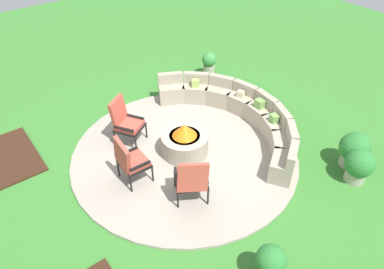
{
  "coord_description": "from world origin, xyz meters",
  "views": [
    {
      "loc": [
        4.82,
        -3.46,
        5.25
      ],
      "look_at": [
        0.0,
        0.2,
        0.45
      ],
      "focal_mm": 33.07,
      "sensor_mm": 36.0,
      "label": 1
    }
  ],
  "objects": [
    {
      "name": "curved_stone_bench",
      "position": [
        -0.08,
        1.67,
        0.36
      ],
      "size": [
        4.38,
        1.8,
        0.75
      ],
      "color": "#9E937F",
      "rests_on": "patio_circle"
    },
    {
      "name": "mulch_bed_left",
      "position": [
        -2.24,
        -3.22,
        0.02
      ],
      "size": [
        1.83,
        1.22,
        0.04
      ],
      "primitive_type": "cube",
      "color": "#382114",
      "rests_on": "ground_plane"
    },
    {
      "name": "potted_plant_2",
      "position": [
        3.17,
        -0.73,
        0.42
      ],
      "size": [
        0.47,
        0.47,
        0.76
      ],
      "color": "#605B56",
      "rests_on": "ground_plane"
    },
    {
      "name": "lounge_chair_front_right",
      "position": [
        0.06,
        -1.37,
        0.61
      ],
      "size": [
        0.62,
        0.54,
        1.08
      ],
      "rotation": [
        0.0,
        0.0,
        6.26
      ],
      "color": "black",
      "rests_on": "patio_circle"
    },
    {
      "name": "fire_pit",
      "position": [
        0.0,
        0.0,
        0.35
      ],
      "size": [
        1.03,
        1.03,
        0.74
      ],
      "color": "#9E937F",
      "rests_on": "patio_circle"
    },
    {
      "name": "ground_plane",
      "position": [
        0.0,
        0.0,
        0.0
      ],
      "size": [
        24.0,
        24.0,
        0.0
      ],
      "primitive_type": "plane",
      "color": "#387A2D"
    },
    {
      "name": "lounge_chair_back_left",
      "position": [
        1.17,
        -0.7,
        0.6
      ],
      "size": [
        0.81,
        0.82,
        1.03
      ],
      "rotation": [
        0.0,
        0.0,
        7.35
      ],
      "color": "black",
      "rests_on": "patio_circle"
    },
    {
      "name": "potted_plant_1",
      "position": [
        2.75,
        2.28,
        0.41
      ],
      "size": [
        0.58,
        0.58,
        0.75
      ],
      "color": "#A89E8E",
      "rests_on": "ground_plane"
    },
    {
      "name": "potted_plant_3",
      "position": [
        2.43,
        2.59,
        0.44
      ],
      "size": [
        0.63,
        0.63,
        0.82
      ],
      "color": "#A89E8E",
      "rests_on": "ground_plane"
    },
    {
      "name": "potted_plant_0",
      "position": [
        -2.45,
        2.7,
        0.4
      ],
      "size": [
        0.42,
        0.42,
        0.73
      ],
      "color": "#A89E8E",
      "rests_on": "ground_plane"
    },
    {
      "name": "lounge_chair_front_left",
      "position": [
        -1.11,
        -0.81,
        0.62
      ],
      "size": [
        0.77,
        0.77,
        1.11
      ],
      "rotation": [
        0.0,
        0.0,
        5.27
      ],
      "color": "black",
      "rests_on": "patio_circle"
    },
    {
      "name": "patio_circle",
      "position": [
        0.0,
        0.0,
        0.03
      ],
      "size": [
        4.98,
        4.98,
        0.06
      ],
      "primitive_type": "cylinder",
      "color": "#9E9384",
      "rests_on": "ground_plane"
    }
  ]
}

